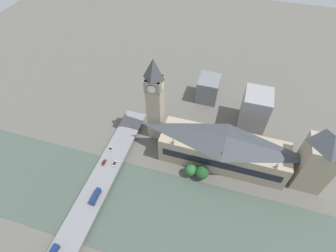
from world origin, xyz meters
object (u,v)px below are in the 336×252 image
Objects in this scene: double_decker_bus_mid at (95,196)px; clock_tower at (155,99)px; road_bridge at (94,193)px; car_southbound_lead at (115,164)px; parliament_hall at (223,149)px; car_southbound_tail at (111,149)px; victoria_tower at (317,160)px; car_northbound_tail at (104,162)px.

clock_tower is at bearing -15.68° from double_decker_bus_mid.
car_southbound_lead is (23.11, -3.80, 1.51)m from road_bridge.
parliament_hall is 77.99m from car_southbound_tail.
road_bridge is at bearing 111.42° from victoria_tower.
car_southbound_lead is at bearing 155.25° from clock_tower.
clock_tower reaches higher than car_northbound_tail.
clock_tower is (10.95, 50.82, 22.66)m from parliament_hall.
parliament_hall is at bearing -68.73° from car_southbound_lead.
clock_tower reaches higher than double_decker_bus_mid.
car_southbound_lead is (-26.57, 122.86, -18.28)m from victoria_tower.
car_southbound_tail is at bearing 2.10° from car_northbound_tail.
road_bridge is 37.95× the size of car_southbound_tail.
car_southbound_lead is (-37.46, 17.27, -30.94)m from clock_tower.
victoria_tower is at bearing -82.94° from car_southbound_tail.
clock_tower is 51.56m from car_southbound_lead.
car_southbound_lead is at bearing 102.20° from victoria_tower.
road_bridge is (-49.68, 126.65, -19.79)m from victoria_tower.
victoria_tower reaches higher than car_southbound_lead.
car_southbound_lead reaches higher than road_bridge.
clock_tower is 55.29m from car_northbound_tail.
victoria_tower is 12.96× the size of car_southbound_tail.
clock_tower is 106.90m from victoria_tower.
double_decker_bus_mid is at bearing -132.67° from road_bridge.
car_northbound_tail reaches higher than road_bridge.
road_bridge is 14.25× the size of double_decker_bus_mid.
parliament_hall is 0.57× the size of road_bridge.
clock_tower is 71.87m from road_bridge.
car_northbound_tail is (24.87, 6.77, -1.81)m from double_decker_bus_mid.
road_bridge is 31.87× the size of car_northbound_tail.
road_bridge is at bearing 160.83° from clock_tower.
clock_tower is 48.12m from car_southbound_tail.
car_northbound_tail is (21.89, 3.54, 1.55)m from road_bridge.
car_southbound_tail is at bearing 137.23° from clock_tower.
double_decker_bus_mid is (-52.66, 123.42, -16.43)m from victoria_tower.
double_decker_bus_mid reaches higher than car_northbound_tail.
parliament_hall is at bearing 90.06° from victoria_tower.
car_southbound_tail is (-27.07, 25.03, -30.93)m from clock_tower.
car_northbound_tail is 11.63m from car_southbound_tail.
car_northbound_tail is at bearing 15.23° from double_decker_bus_mid.
car_southbound_tail is (-16.17, 130.62, -18.28)m from victoria_tower.
victoria_tower is at bearing -95.89° from clock_tower.
clock_tower is 14.47× the size of car_northbound_tail.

